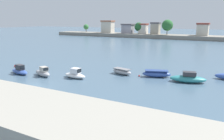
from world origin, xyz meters
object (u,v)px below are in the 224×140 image
object	(u,v)px
moored_boat_4	(122,71)
mooring_buoy_0	(15,66)
mooring_buoy_1	(139,76)
moored_boat_5	(156,74)
moored_boat_1	(20,71)
moored_boat_2	(43,72)
moored_boat_3	(75,74)
moored_boat_6	(188,78)

from	to	relation	value
moored_boat_4	mooring_buoy_0	bearing A→B (deg)	-152.93
mooring_buoy_0	mooring_buoy_1	distance (m)	23.94
moored_boat_4	moored_boat_5	distance (m)	5.67
mooring_buoy_0	moored_boat_1	bearing A→B (deg)	-32.04
moored_boat_1	mooring_buoy_0	world-z (taller)	moored_boat_1
moored_boat_5	mooring_buoy_1	distance (m)	2.73
moored_boat_2	mooring_buoy_0	xyz separation A→B (m)	(-9.59, 2.47, -0.36)
moored_boat_3	mooring_buoy_1	bearing A→B (deg)	36.53
mooring_buoy_0	moored_boat_3	bearing A→B (deg)	-4.07
moored_boat_3	mooring_buoy_0	xyz separation A→B (m)	(-14.99, 1.07, -0.34)
moored_boat_4	moored_boat_2	bearing A→B (deg)	-132.64
moored_boat_6	mooring_buoy_0	distance (m)	31.28
moored_boat_1	moored_boat_6	distance (m)	26.97
moored_boat_2	moored_boat_3	bearing A→B (deg)	34.06
moored_boat_3	mooring_buoy_0	size ratio (longest dim) A/B	9.36
moored_boat_5	mooring_buoy_1	size ratio (longest dim) A/B	17.42
moored_boat_2	moored_boat_3	xyz separation A→B (m)	(5.40, 1.41, -0.02)
moored_boat_2	mooring_buoy_1	bearing A→B (deg)	45.44
moored_boat_3	moored_boat_5	world-z (taller)	moored_boat_3
moored_boat_6	mooring_buoy_1	distance (m)	7.41
moored_boat_4	mooring_buoy_1	distance (m)	3.14
moored_boat_5	mooring_buoy_0	world-z (taller)	moored_boat_5
mooring_buoy_0	moored_boat_6	bearing A→B (deg)	8.48
moored_boat_1	moored_boat_6	xyz separation A→B (m)	(25.82, 7.82, 0.03)
moored_boat_4	moored_boat_6	world-z (taller)	moored_boat_6
moored_boat_1	mooring_buoy_1	xyz separation A→B (m)	(18.43, 7.53, -0.40)
moored_boat_4	mooring_buoy_1	xyz separation A→B (m)	(3.12, -0.12, -0.33)
moored_boat_4	moored_boat_1	bearing A→B (deg)	-138.65
mooring_buoy_1	mooring_buoy_0	bearing A→B (deg)	-169.58
moored_boat_1	mooring_buoy_0	distance (m)	6.05
mooring_buoy_0	moored_boat_4	bearing A→B (deg)	12.29
moored_boat_1	mooring_buoy_1	distance (m)	19.91
moored_boat_1	moored_boat_3	distance (m)	10.10
moored_boat_4	moored_boat_3	bearing A→B (deg)	-119.82
moored_boat_1	moored_boat_3	bearing A→B (deg)	26.11
moored_boat_1	moored_boat_2	size ratio (longest dim) A/B	1.08
moored_boat_1	moored_boat_6	size ratio (longest dim) A/B	0.87
moored_boat_3	moored_boat_5	xyz separation A→B (m)	(11.04, 6.47, -0.04)
moored_boat_4	moored_boat_5	bearing A→B (deg)	24.40
moored_boat_1	moored_boat_4	bearing A→B (deg)	40.45
moored_boat_2	mooring_buoy_0	size ratio (longest dim) A/B	10.21
moored_boat_4	moored_boat_5	xyz separation A→B (m)	(5.59, 0.95, 0.05)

